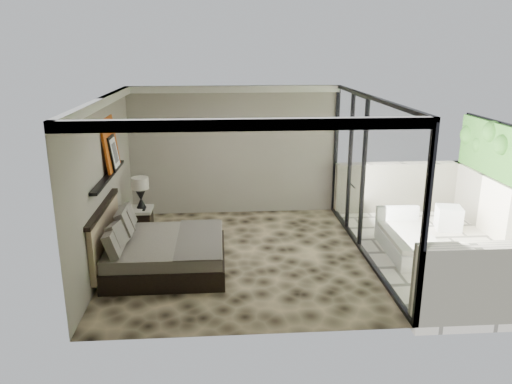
{
  "coord_description": "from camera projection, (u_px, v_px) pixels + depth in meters",
  "views": [
    {
      "loc": [
        -0.3,
        -8.18,
        3.61
      ],
      "look_at": [
        0.33,
        0.4,
        1.08
      ],
      "focal_mm": 35.0,
      "sensor_mm": 36.0,
      "label": 1
    }
  ],
  "objects": [
    {
      "name": "abstract_canvas",
      "position": [
        110.0,
        144.0,
        8.61
      ],
      "size": [
        0.13,
        0.9,
        0.9
      ],
      "primitive_type": "cube",
      "rotation": [
        0.0,
        -0.1,
        0.0
      ],
      "color": "#AC2E0E",
      "rests_on": "picture_ledge"
    },
    {
      "name": "lounger",
      "position": [
        408.0,
        242.0,
        9.01
      ],
      "size": [
        0.87,
        1.67,
        0.64
      ],
      "rotation": [
        0.0,
        0.0,
        -0.03
      ],
      "color": "silver",
      "rests_on": "terrace_slab"
    },
    {
      "name": "glass_wall",
      "position": [
        368.0,
        178.0,
        8.62
      ],
      "size": [
        0.08,
        5.0,
        2.8
      ],
      "primitive_type": "cube",
      "color": "white",
      "rests_on": "floor"
    },
    {
      "name": "ottoman",
      "position": [
        449.0,
        218.0,
        10.14
      ],
      "size": [
        0.57,
        0.57,
        0.48
      ],
      "primitive_type": "cube",
      "rotation": [
        0.0,
        0.0,
        -0.22
      ],
      "color": "white",
      "rests_on": "terrace_slab"
    },
    {
      "name": "table_lamp",
      "position": [
        140.0,
        188.0,
        9.77
      ],
      "size": [
        0.34,
        0.34,
        0.62
      ],
      "color": "black",
      "rests_on": "nightstand"
    },
    {
      "name": "picture_ledge",
      "position": [
        109.0,
        176.0,
        8.38
      ],
      "size": [
        0.12,
        2.2,
        0.05
      ],
      "primitive_type": "cube",
      "color": "black",
      "rests_on": "left_wall"
    },
    {
      "name": "bed",
      "position": [
        160.0,
        251.0,
        8.28
      ],
      "size": [
        1.98,
        1.92,
        1.09
      ],
      "color": "black",
      "rests_on": "floor"
    },
    {
      "name": "left_wall",
      "position": [
        104.0,
        183.0,
        8.31
      ],
      "size": [
        0.02,
        5.0,
        2.8
      ],
      "primitive_type": "cube",
      "color": "gray",
      "rests_on": "floor"
    },
    {
      "name": "framed_print",
      "position": [
        114.0,
        153.0,
        8.63
      ],
      "size": [
        0.11,
        0.5,
        0.6
      ],
      "primitive_type": "cube",
      "rotation": [
        0.0,
        -0.14,
        0.0
      ],
      "color": "black",
      "rests_on": "picture_ledge"
    },
    {
      "name": "nightstand",
      "position": [
        139.0,
        220.0,
        9.91
      ],
      "size": [
        0.7,
        0.7,
        0.53
      ],
      "primitive_type": "cube",
      "rotation": [
        0.0,
        0.0,
        0.38
      ],
      "color": "black",
      "rests_on": "floor"
    },
    {
      "name": "back_wall",
      "position": [
        234.0,
        151.0,
        10.85
      ],
      "size": [
        4.5,
        0.02,
        2.8
      ],
      "primitive_type": "cube",
      "color": "gray",
      "rests_on": "floor"
    },
    {
      "name": "ceiling",
      "position": [
        237.0,
        98.0,
        8.07
      ],
      "size": [
        4.5,
        5.0,
        0.02
      ],
      "primitive_type": "cube",
      "color": "silver",
      "rests_on": "back_wall"
    },
    {
      "name": "floor",
      "position": [
        239.0,
        257.0,
        8.86
      ],
      "size": [
        5.0,
        5.0,
        0.0
      ],
      "primitive_type": "plane",
      "color": "black",
      "rests_on": "ground"
    },
    {
      "name": "terrace_slab",
      "position": [
        443.0,
        254.0,
        9.14
      ],
      "size": [
        3.0,
        5.0,
        0.12
      ],
      "primitive_type": "cube",
      "color": "beige",
      "rests_on": "ground"
    }
  ]
}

